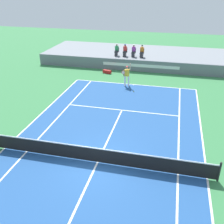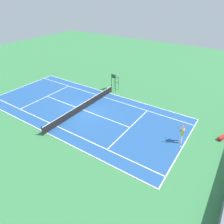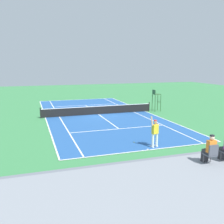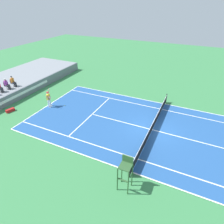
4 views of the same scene
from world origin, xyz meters
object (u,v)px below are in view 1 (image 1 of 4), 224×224
tennis_ball (134,91)px  equipment_bag (107,72)px  spectator_seated_3 (142,51)px  spectator_seated_2 (134,51)px  spectator_seated_0 (117,50)px  spectator_seated_1 (125,50)px  tennis_player (127,75)px

tennis_ball → equipment_bag: bearing=128.3°
spectator_seated_3 → spectator_seated_2: bearing=180.0°
spectator_seated_3 → tennis_ball: size_ratio=18.60×
spectator_seated_0 → spectator_seated_2: (1.86, 0.00, 0.00)m
equipment_bag → spectator_seated_3: bearing=39.9°
spectator_seated_1 → spectator_seated_2: bearing=0.0°
spectator_seated_1 → tennis_player: (1.30, -5.75, -0.82)m
spectator_seated_0 → tennis_ball: size_ratio=18.60×
spectator_seated_1 → tennis_ball: spectator_seated_1 is taller
tennis_ball → spectator_seated_2: bearing=99.9°
equipment_bag → spectator_seated_1: bearing=63.3°
spectator_seated_0 → tennis_player: bearing=-68.8°
spectator_seated_1 → tennis_player: bearing=-77.2°
spectator_seated_0 → spectator_seated_1: (0.92, 0.00, 0.00)m
spectator_seated_0 → spectator_seated_3: (2.76, 0.00, 0.00)m
tennis_player → spectator_seated_3: bearing=84.7°
spectator_seated_2 → tennis_ball: size_ratio=18.60×
tennis_player → equipment_bag: (-2.63, 3.11, -0.83)m
tennis_ball → equipment_bag: size_ratio=0.07×
spectator_seated_0 → tennis_player: 6.22m
spectator_seated_2 → spectator_seated_3: size_ratio=1.00×
tennis_ball → spectator_seated_3: bearing=92.7°
spectator_seated_2 → tennis_ball: 7.38m
spectator_seated_2 → equipment_bag: 3.85m
spectator_seated_3 → equipment_bag: (-3.16, -2.64, -1.65)m
spectator_seated_0 → spectator_seated_2: same height
spectator_seated_0 → tennis_ball: spectator_seated_0 is taller
spectator_seated_3 → equipment_bag: spectator_seated_3 is taller
tennis_player → tennis_ball: size_ratio=30.63×
equipment_bag → tennis_player: bearing=-49.8°
spectator_seated_1 → equipment_bag: size_ratio=1.33×
spectator_seated_0 → equipment_bag: (-0.40, -2.64, -1.65)m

